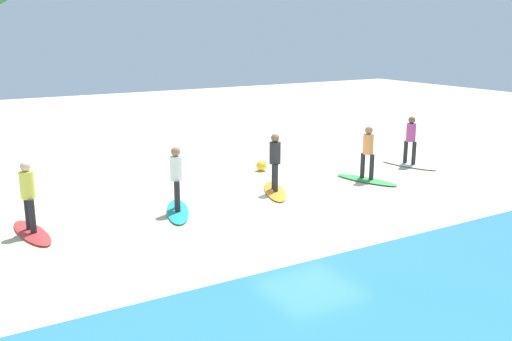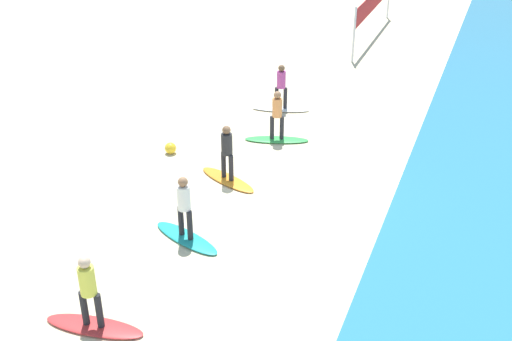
{
  "view_description": "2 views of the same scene",
  "coord_description": "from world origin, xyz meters",
  "views": [
    {
      "loc": [
        8.54,
        11.53,
        4.55
      ],
      "look_at": [
        0.89,
        -1.41,
        0.81
      ],
      "focal_mm": 39.57,
      "sensor_mm": 36.0,
      "label": 1
    },
    {
      "loc": [
        14.3,
        4.88,
        8.44
      ],
      "look_at": [
        1.33,
        -0.29,
        1.19
      ],
      "focal_mm": 42.93,
      "sensor_mm": 36.0,
      "label": 2
    }
  ],
  "objects": [
    {
      "name": "surfboard_green",
      "position": [
        -3.03,
        -1.29,
        0.04
      ],
      "size": [
        1.18,
        2.17,
        0.09
      ],
      "primitive_type": "ellipsoid",
      "rotation": [
        0.0,
        0.0,
        1.88
      ],
      "color": "green",
      "rests_on": "ground"
    },
    {
      "name": "surfer_green",
      "position": [
        -3.03,
        -1.29,
        1.04
      ],
      "size": [
        0.32,
        0.44,
        1.64
      ],
      "color": "#232328",
      "rests_on": "surfboard_green"
    },
    {
      "name": "surfer_teal",
      "position": [
        3.26,
        -1.37,
        1.04
      ],
      "size": [
        0.32,
        0.44,
        1.64
      ],
      "color": "#232328",
      "rests_on": "surfboard_teal"
    },
    {
      "name": "surfer_orange",
      "position": [
        0.12,
        -1.66,
        1.04
      ],
      "size": [
        0.32,
        0.43,
        1.64
      ],
      "color": "#232328",
      "rests_on": "surfboard_orange"
    },
    {
      "name": "surfboard_red",
      "position": [
        6.76,
        -1.61,
        0.04
      ],
      "size": [
        0.82,
        2.15,
        0.09
      ],
      "primitive_type": "ellipsoid",
      "rotation": [
        0.0,
        0.0,
        1.7
      ],
      "color": "red",
      "rests_on": "ground"
    },
    {
      "name": "surfboard_teal",
      "position": [
        3.26,
        -1.37,
        0.04
      ],
      "size": [
        1.26,
        2.16,
        0.09
      ],
      "primitive_type": "ellipsoid",
      "rotation": [
        0.0,
        0.0,
        1.21
      ],
      "color": "teal",
      "rests_on": "ground"
    },
    {
      "name": "beach_ball",
      "position": [
        -0.9,
        -4.08,
        0.18
      ],
      "size": [
        0.36,
        0.36,
        0.36
      ],
      "primitive_type": "sphere",
      "color": "yellow",
      "rests_on": "ground"
    },
    {
      "name": "surfer_red",
      "position": [
        6.76,
        -1.61,
        1.04
      ],
      "size": [
        0.32,
        0.46,
        1.64
      ],
      "color": "#232328",
      "rests_on": "surfboard_red"
    },
    {
      "name": "ground_plane",
      "position": [
        0.0,
        0.0,
        0.0
      ],
      "size": [
        60.0,
        60.0,
        0.0
      ],
      "primitive_type": "plane",
      "color": "beige"
    },
    {
      "name": "surfboard_orange",
      "position": [
        0.12,
        -1.66,
        0.04
      ],
      "size": [
        1.37,
        2.15,
        0.09
      ],
      "primitive_type": "ellipsoid",
      "rotation": [
        0.0,
        0.0,
        1.15
      ],
      "color": "orange",
      "rests_on": "ground"
    },
    {
      "name": "surfer_white",
      "position": [
        -5.65,
        -2.08,
        1.04
      ],
      "size": [
        0.32,
        0.45,
        1.64
      ],
      "color": "#232328",
      "rests_on": "surfboard_white"
    },
    {
      "name": "surfboard_white",
      "position": [
        -5.65,
        -2.08,
        0.04
      ],
      "size": [
        1.07,
        2.17,
        0.09
      ],
      "primitive_type": "ellipsoid",
      "rotation": [
        0.0,
        0.0,
        1.83
      ],
      "color": "white",
      "rests_on": "ground"
    }
  ]
}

